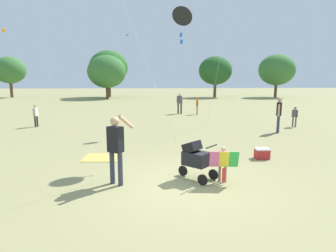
{
  "coord_description": "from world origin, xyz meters",
  "views": [
    {
      "loc": [
        -0.75,
        -6.87,
        2.67
      ],
      "look_at": [
        -0.32,
        1.13,
        1.3
      ],
      "focal_mm": 30.95,
      "sensor_mm": 36.0,
      "label": 1
    }
  ],
  "objects_px": {
    "stroller": "(195,157)",
    "kite_adult_black": "(182,17)",
    "child_with_butterfly_kite": "(223,161)",
    "person_back_turned": "(197,104)",
    "person_kid_running": "(279,112)",
    "picnic_blanket": "(103,158)",
    "person_sitting_far": "(180,101)",
    "cooler_box": "(262,153)",
    "person_adult_flyer": "(116,144)",
    "person_couple_left": "(295,115)",
    "person_red_shirt": "(36,114)"
  },
  "relations": [
    {
      "from": "child_with_butterfly_kite",
      "to": "picnic_blanket",
      "type": "distance_m",
      "value": 4.27
    },
    {
      "from": "kite_adult_black",
      "to": "person_couple_left",
      "type": "height_order",
      "value": "kite_adult_black"
    },
    {
      "from": "person_adult_flyer",
      "to": "kite_adult_black",
      "type": "xyz_separation_m",
      "value": [
        1.88,
        2.68,
        3.5
      ]
    },
    {
      "from": "person_adult_flyer",
      "to": "person_red_shirt",
      "type": "height_order",
      "value": "person_adult_flyer"
    },
    {
      "from": "person_couple_left",
      "to": "cooler_box",
      "type": "distance_m",
      "value": 7.11
    },
    {
      "from": "person_kid_running",
      "to": "cooler_box",
      "type": "xyz_separation_m",
      "value": [
        -2.42,
        -4.33,
        -0.83
      ]
    },
    {
      "from": "person_back_turned",
      "to": "person_kid_running",
      "type": "bearing_deg",
      "value": -67.63
    },
    {
      "from": "person_red_shirt",
      "to": "person_sitting_far",
      "type": "height_order",
      "value": "person_sitting_far"
    },
    {
      "from": "person_sitting_far",
      "to": "person_kid_running",
      "type": "bearing_deg",
      "value": -61.13
    },
    {
      "from": "person_back_turned",
      "to": "cooler_box",
      "type": "bearing_deg",
      "value": -87.79
    },
    {
      "from": "person_couple_left",
      "to": "picnic_blanket",
      "type": "xyz_separation_m",
      "value": [
        -9.26,
        -5.51,
        -0.63
      ]
    },
    {
      "from": "kite_adult_black",
      "to": "cooler_box",
      "type": "height_order",
      "value": "kite_adult_black"
    },
    {
      "from": "kite_adult_black",
      "to": "picnic_blanket",
      "type": "relative_size",
      "value": 4.0
    },
    {
      "from": "person_back_turned",
      "to": "picnic_blanket",
      "type": "distance_m",
      "value": 11.95
    },
    {
      "from": "child_with_butterfly_kite",
      "to": "person_adult_flyer",
      "type": "distance_m",
      "value": 2.72
    },
    {
      "from": "person_adult_flyer",
      "to": "cooler_box",
      "type": "distance_m",
      "value": 5.03
    },
    {
      "from": "child_with_butterfly_kite",
      "to": "kite_adult_black",
      "type": "bearing_deg",
      "value": 106.68
    },
    {
      "from": "person_sitting_far",
      "to": "cooler_box",
      "type": "bearing_deg",
      "value": -82.02
    },
    {
      "from": "person_adult_flyer",
      "to": "person_sitting_far",
      "type": "bearing_deg",
      "value": 78.26
    },
    {
      "from": "person_back_turned",
      "to": "picnic_blanket",
      "type": "bearing_deg",
      "value": -113.92
    },
    {
      "from": "child_with_butterfly_kite",
      "to": "stroller",
      "type": "relative_size",
      "value": 0.91
    },
    {
      "from": "kite_adult_black",
      "to": "child_with_butterfly_kite",
      "type": "bearing_deg",
      "value": -73.32
    },
    {
      "from": "person_adult_flyer",
      "to": "picnic_blanket",
      "type": "distance_m",
      "value": 2.75
    },
    {
      "from": "person_back_turned",
      "to": "cooler_box",
      "type": "height_order",
      "value": "person_back_turned"
    },
    {
      "from": "picnic_blanket",
      "to": "person_red_shirt",
      "type": "bearing_deg",
      "value": 126.13
    },
    {
      "from": "kite_adult_black",
      "to": "person_kid_running",
      "type": "relative_size",
      "value": 2.87
    },
    {
      "from": "person_adult_flyer",
      "to": "person_back_turned",
      "type": "xyz_separation_m",
      "value": [
        4.07,
        13.33,
        -0.3
      ]
    },
    {
      "from": "kite_adult_black",
      "to": "person_couple_left",
      "type": "distance_m",
      "value": 9.31
    },
    {
      "from": "child_with_butterfly_kite",
      "to": "kite_adult_black",
      "type": "distance_m",
      "value": 4.86
    },
    {
      "from": "person_couple_left",
      "to": "person_back_turned",
      "type": "xyz_separation_m",
      "value": [
        -4.42,
        5.39,
        0.09
      ]
    },
    {
      "from": "kite_adult_black",
      "to": "picnic_blanket",
      "type": "height_order",
      "value": "kite_adult_black"
    },
    {
      "from": "kite_adult_black",
      "to": "picnic_blanket",
      "type": "distance_m",
      "value": 5.25
    },
    {
      "from": "person_sitting_far",
      "to": "person_couple_left",
      "type": "height_order",
      "value": "person_sitting_far"
    },
    {
      "from": "person_red_shirt",
      "to": "person_back_turned",
      "type": "relative_size",
      "value": 0.97
    },
    {
      "from": "stroller",
      "to": "cooler_box",
      "type": "height_order",
      "value": "stroller"
    },
    {
      "from": "kite_adult_black",
      "to": "picnic_blanket",
      "type": "bearing_deg",
      "value": -174.66
    },
    {
      "from": "cooler_box",
      "to": "picnic_blanket",
      "type": "bearing_deg",
      "value": 176.06
    },
    {
      "from": "person_kid_running",
      "to": "cooler_box",
      "type": "bearing_deg",
      "value": -119.21
    },
    {
      "from": "stroller",
      "to": "person_sitting_far",
      "type": "relative_size",
      "value": 0.68
    },
    {
      "from": "stroller",
      "to": "kite_adult_black",
      "type": "bearing_deg",
      "value": 93.38
    },
    {
      "from": "child_with_butterfly_kite",
      "to": "person_back_turned",
      "type": "distance_m",
      "value": 13.42
    },
    {
      "from": "person_sitting_far",
      "to": "cooler_box",
      "type": "distance_m",
      "value": 11.83
    },
    {
      "from": "kite_adult_black",
      "to": "person_sitting_far",
      "type": "distance_m",
      "value": 11.71
    },
    {
      "from": "child_with_butterfly_kite",
      "to": "person_red_shirt",
      "type": "height_order",
      "value": "person_red_shirt"
    },
    {
      "from": "person_couple_left",
      "to": "cooler_box",
      "type": "height_order",
      "value": "person_couple_left"
    },
    {
      "from": "person_adult_flyer",
      "to": "kite_adult_black",
      "type": "relative_size",
      "value": 0.37
    },
    {
      "from": "person_kid_running",
      "to": "picnic_blanket",
      "type": "height_order",
      "value": "person_kid_running"
    },
    {
      "from": "person_sitting_far",
      "to": "person_kid_running",
      "type": "xyz_separation_m",
      "value": [
        4.06,
        -7.37,
        0.1
      ]
    },
    {
      "from": "stroller",
      "to": "person_sitting_far",
      "type": "height_order",
      "value": "person_sitting_far"
    },
    {
      "from": "person_couple_left",
      "to": "picnic_blanket",
      "type": "height_order",
      "value": "person_couple_left"
    }
  ]
}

